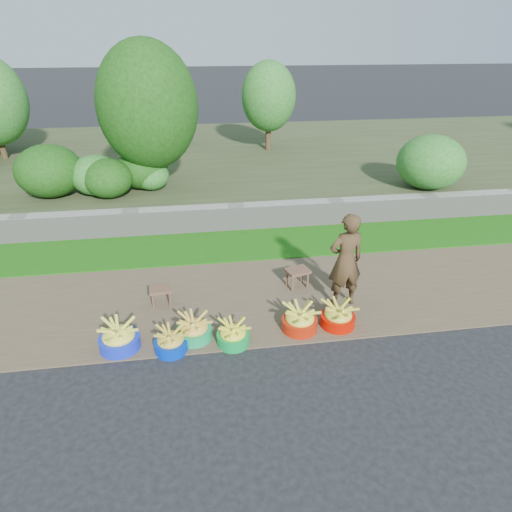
{
  "coord_description": "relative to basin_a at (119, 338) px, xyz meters",
  "views": [
    {
      "loc": [
        -0.82,
        -4.55,
        3.81
      ],
      "look_at": [
        0.03,
        1.3,
        0.75
      ],
      "focal_mm": 30.0,
      "sensor_mm": 36.0,
      "label": 1
    }
  ],
  "objects": [
    {
      "name": "ground_plane",
      "position": [
        1.99,
        -0.28,
        -0.18
      ],
      "size": [
        120.0,
        120.0,
        0.0
      ],
      "primitive_type": "plane",
      "color": "black",
      "rests_on": "ground"
    },
    {
      "name": "dirt_shoulder",
      "position": [
        1.99,
        0.97,
        -0.17
      ],
      "size": [
        80.0,
        2.5,
        0.02
      ],
      "primitive_type": "cube",
      "color": "brown",
      "rests_on": "ground"
    },
    {
      "name": "grass_verge",
      "position": [
        1.99,
        2.97,
        -0.16
      ],
      "size": [
        80.0,
        1.5,
        0.04
      ],
      "primitive_type": "cube",
      "color": "#1B5F0F",
      "rests_on": "ground"
    },
    {
      "name": "retaining_wall",
      "position": [
        1.99,
        3.82,
        0.09
      ],
      "size": [
        80.0,
        0.35,
        0.55
      ],
      "primitive_type": "cube",
      "color": "gray",
      "rests_on": "ground"
    },
    {
      "name": "earth_bank",
      "position": [
        1.99,
        8.72,
        0.07
      ],
      "size": [
        80.0,
        10.0,
        0.5
      ],
      "primitive_type": "cube",
      "color": "#394325",
      "rests_on": "ground"
    },
    {
      "name": "basin_a",
      "position": [
        0.0,
        0.0,
        0.0
      ],
      "size": [
        0.55,
        0.55,
        0.41
      ],
      "color": "#1228D9",
      "rests_on": "ground"
    },
    {
      "name": "basin_b",
      "position": [
        0.69,
        -0.14,
        -0.03
      ],
      "size": [
        0.45,
        0.45,
        0.34
      ],
      "color": "#002ABC",
      "rests_on": "ground"
    },
    {
      "name": "basin_c",
      "position": [
        1.0,
        0.07,
        -0.02
      ],
      "size": [
        0.5,
        0.5,
        0.37
      ],
      "color": "#139353",
      "rests_on": "ground"
    },
    {
      "name": "basin_d",
      "position": [
        1.53,
        -0.11,
        -0.03
      ],
      "size": [
        0.45,
        0.45,
        0.34
      ],
      "color": "#088D39",
      "rests_on": "ground"
    },
    {
      "name": "basin_e",
      "position": [
        2.51,
        0.06,
        -0.01
      ],
      "size": [
        0.52,
        0.52,
        0.39
      ],
      "color": "#A71C07",
      "rests_on": "ground"
    },
    {
      "name": "basin_f",
      "position": [
        3.09,
        0.07,
        -0.01
      ],
      "size": [
        0.51,
        0.51,
        0.38
      ],
      "color": "#B70E01",
      "rests_on": "ground"
    },
    {
      "name": "stool_left",
      "position": [
        0.51,
        0.98,
        0.07
      ],
      "size": [
        0.36,
        0.29,
        0.3
      ],
      "rotation": [
        0.0,
        0.0,
        0.09
      ],
      "color": "brown",
      "rests_on": "dirt_shoulder"
    },
    {
      "name": "stool_right",
      "position": [
        2.75,
        1.2,
        0.1
      ],
      "size": [
        0.44,
        0.38,
        0.33
      ],
      "rotation": [
        0.0,
        0.0,
        0.28
      ],
      "color": "brown",
      "rests_on": "dirt_shoulder"
    },
    {
      "name": "vendor_woman",
      "position": [
        3.33,
        0.61,
        0.6
      ],
      "size": [
        0.6,
        0.44,
        1.53
      ],
      "primitive_type": "imported",
      "rotation": [
        0.0,
        0.0,
        3.28
      ],
      "color": "black",
      "rests_on": "dirt_shoulder"
    }
  ]
}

